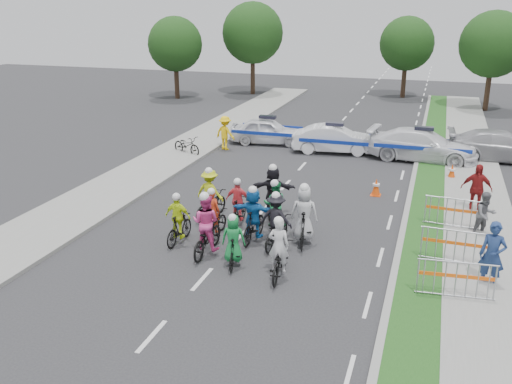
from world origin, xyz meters
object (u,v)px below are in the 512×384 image
(rider_1, at_px, (234,245))
(rider_2, at_px, (206,231))
(tree_1, at_px, (493,44))
(rider_3, at_px, (179,224))
(tree_3, at_px, (253,33))
(barrier_0, at_px, (456,281))
(rider_9, at_px, (238,207))
(police_car_0, at_px, (267,131))
(spectator_1, at_px, (485,215))
(rider_7, at_px, (304,220))
(spectator_0, at_px, (492,255))
(rider_4, at_px, (276,225))
(rider_6, at_px, (213,220))
(barrier_1, at_px, (455,248))
(police_car_1, at_px, (334,139))
(police_car_2, at_px, (423,145))
(civilian_sedan, at_px, (501,146))
(rider_0, at_px, (279,257))
(parked_bike, at_px, (187,145))
(tree_0, at_px, (175,44))
(marshal_hiviz, at_px, (225,133))
(rider_11, at_px, (273,194))
(rider_8, at_px, (275,212))
(rider_10, at_px, (210,198))
(cone_0, at_px, (376,187))
(barrier_2, at_px, (454,214))
(tree_4, at_px, (407,44))

(rider_1, distance_m, rider_2, 1.21)
(tree_1, bearing_deg, rider_3, -110.97)
(tree_3, bearing_deg, barrier_0, -63.21)
(tree_1, height_order, tree_3, tree_3)
(rider_1, bearing_deg, rider_9, -83.98)
(police_car_0, xyz_separation_m, spectator_1, (10.50, -10.16, 0.08))
(rider_7, distance_m, spectator_0, 5.64)
(rider_4, height_order, rider_6, rider_4)
(barrier_1, bearing_deg, rider_2, -168.62)
(rider_7, xyz_separation_m, police_car_1, (-1.19, 11.72, -0.10))
(rider_2, xyz_separation_m, police_car_2, (5.82, 13.21, 0.00))
(rider_2, height_order, rider_9, rider_2)
(police_car_0, height_order, civilian_sedan, civilian_sedan)
(rider_0, bearing_deg, rider_6, -41.69)
(rider_6, relative_size, parked_bike, 0.95)
(police_car_1, relative_size, tree_0, 0.67)
(marshal_hiviz, xyz_separation_m, tree_3, (-4.43, 18.09, 4.01))
(marshal_hiviz, bearing_deg, rider_2, 126.50)
(rider_4, relative_size, police_car_0, 0.47)
(tree_3, bearing_deg, rider_7, -68.80)
(spectator_0, bearing_deg, parked_bike, 158.25)
(rider_1, bearing_deg, spectator_1, -158.19)
(rider_11, height_order, spectator_0, rider_11)
(police_car_1, xyz_separation_m, tree_0, (-14.93, 12.96, 3.49))
(rider_8, height_order, rider_10, rider_10)
(rider_1, distance_m, cone_0, 8.38)
(tree_3, bearing_deg, barrier_2, -58.88)
(rider_7, height_order, police_car_1, rider_7)
(rider_6, xyz_separation_m, tree_0, (-13.15, 25.05, 3.62))
(rider_4, distance_m, cone_0, 6.51)
(rider_9, bearing_deg, civilian_sedan, -130.04)
(police_car_2, relative_size, tree_1, 0.76)
(police_car_1, distance_m, tree_0, 20.08)
(police_car_0, bearing_deg, marshal_hiviz, 129.96)
(parked_bike, xyz_separation_m, tree_4, (9.06, 21.65, 3.71))
(spectator_1, bearing_deg, tree_3, 91.62)
(spectator_1, distance_m, cone_0, 5.00)
(civilian_sedan, bearing_deg, rider_4, 147.19)
(police_car_2, distance_m, civilian_sedan, 3.79)
(rider_9, distance_m, rider_10, 1.23)
(rider_3, distance_m, marshal_hiviz, 12.14)
(rider_11, bearing_deg, rider_1, 84.13)
(rider_9, xyz_separation_m, cone_0, (4.17, 4.67, -0.33))
(barrier_0, height_order, tree_0, tree_0)
(rider_6, height_order, rider_9, rider_9)
(rider_0, xyz_separation_m, barrier_0, (4.70, 0.09, -0.05))
(police_car_1, xyz_separation_m, cone_0, (2.85, -6.21, -0.35))
(civilian_sedan, distance_m, barrier_2, 10.21)
(rider_4, relative_size, rider_7, 0.92)
(tree_3, bearing_deg, rider_4, -70.48)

